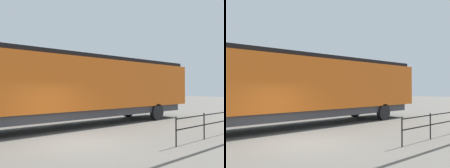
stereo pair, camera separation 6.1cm
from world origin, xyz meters
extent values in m
plane|color=#666059|center=(0.00, 0.00, 0.00)|extent=(120.00, 120.00, 0.00)
cube|color=orange|center=(-3.76, 2.28, 2.39)|extent=(3.04, 18.07, 2.79)
cube|color=black|center=(-3.76, 9.85, 1.98)|extent=(2.92, 2.92, 1.95)
cube|color=black|center=(-3.76, 2.28, 3.91)|extent=(2.73, 17.35, 0.24)
cube|color=#38383D|center=(-3.76, 2.28, 0.78)|extent=(2.73, 16.62, 0.45)
cylinder|color=black|center=(-5.13, 8.06, 0.55)|extent=(0.30, 1.10, 1.10)
cylinder|color=black|center=(-2.40, 8.06, 0.55)|extent=(0.30, 1.10, 1.10)
cylinder|color=black|center=(2.91, 2.39, 0.55)|extent=(0.05, 0.05, 1.10)
cylinder|color=black|center=(2.91, 4.46, 0.55)|extent=(0.05, 0.05, 1.10)
camera|label=1|loc=(8.15, -5.44, 2.13)|focal=39.87mm
camera|label=2|loc=(8.19, -5.39, 2.13)|focal=39.87mm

